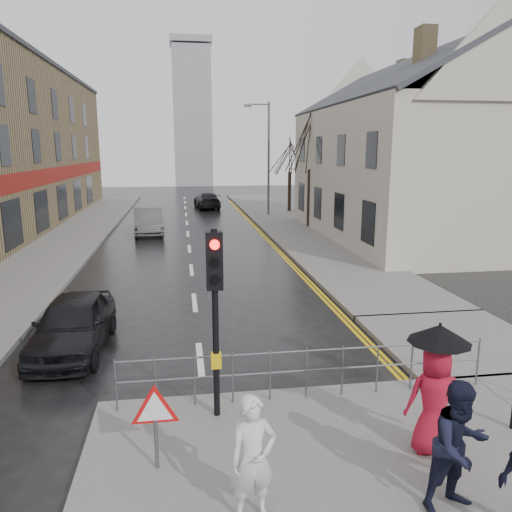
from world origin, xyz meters
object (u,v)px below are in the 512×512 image
object	(u,v)px
pedestrian_b	(460,447)
car_parked	(73,324)
pedestrian_with_umbrella	(436,385)
car_mid	(148,221)
pedestrian_a	(253,459)

from	to	relation	value
pedestrian_b	car_parked	distance (m)	9.08
pedestrian_with_umbrella	car_parked	bearing A→B (deg)	140.13
pedestrian_with_umbrella	pedestrian_b	bearing A→B (deg)	-103.72
car_parked	car_mid	xyz separation A→B (m)	(0.74, 17.36, 0.08)
car_mid	pedestrian_b	bearing A→B (deg)	-82.72
pedestrian_a	car_mid	bearing A→B (deg)	87.16
pedestrian_a	car_mid	size ratio (longest dim) A/B	0.37
pedestrian_b	car_mid	size ratio (longest dim) A/B	0.39
pedestrian_a	car_mid	xyz separation A→B (m)	(-2.75, 23.79, -0.23)
pedestrian_a	car_parked	size ratio (longest dim) A/B	0.42
car_parked	pedestrian_b	bearing A→B (deg)	-45.04
pedestrian_a	car_mid	world-z (taller)	pedestrian_a
car_parked	pedestrian_a	bearing A→B (deg)	-59.48
pedestrian_a	car_parked	bearing A→B (deg)	109.04
car_parked	car_mid	bearing A→B (deg)	89.62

